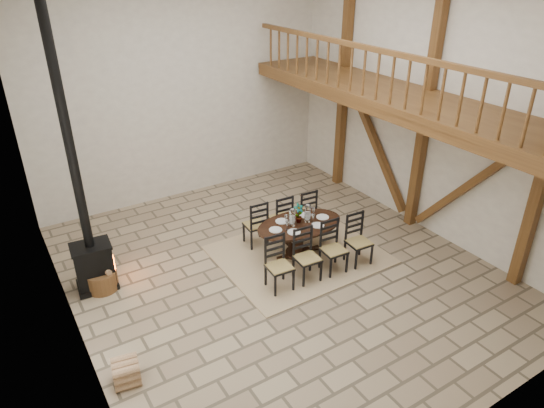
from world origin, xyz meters
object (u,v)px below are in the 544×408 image
wood_stove (87,232)px  log_stack (126,372)px  log_basket (102,279)px  dining_table (301,241)px

wood_stove → log_stack: (-0.21, -2.38, -0.94)m
log_basket → log_stack: log_basket is taller
dining_table → wood_stove: wood_stove is taller
dining_table → log_stack: dining_table is taller
dining_table → log_basket: (-3.50, 1.02, -0.17)m
wood_stove → log_stack: size_ratio=12.06×
dining_table → log_basket: dining_table is taller
log_basket → log_stack: (-0.27, -2.28, -0.01)m
dining_table → log_stack: (-3.77, -1.26, -0.19)m
wood_stove → log_basket: (0.06, -0.10, -0.93)m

